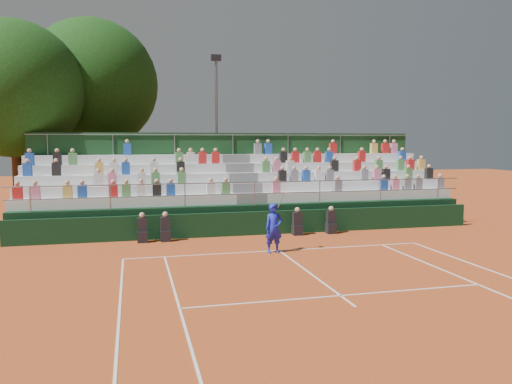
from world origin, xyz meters
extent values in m
plane|color=#B84C1E|center=(0.00, 0.00, 0.00)|extent=(90.00, 90.00, 0.00)
cube|color=white|center=(0.00, 0.00, 0.01)|extent=(11.00, 0.06, 0.01)
cube|color=white|center=(0.00, -3.20, 0.01)|extent=(0.06, 6.40, 0.01)
cube|color=white|center=(0.00, -5.49, 0.01)|extent=(8.22, 0.06, 0.01)
cube|color=black|center=(0.00, 3.20, 0.50)|extent=(20.00, 0.15, 1.00)
cube|color=black|center=(-4.79, 2.75, 0.22)|extent=(0.40, 0.40, 0.44)
cube|color=black|center=(-4.79, 2.75, 0.70)|extent=(0.38, 0.25, 0.55)
sphere|color=tan|center=(-4.79, 2.75, 1.08)|extent=(0.22, 0.22, 0.22)
cube|color=black|center=(-3.89, 2.75, 0.22)|extent=(0.40, 0.40, 0.44)
cube|color=black|center=(-3.89, 2.75, 0.70)|extent=(0.38, 0.25, 0.55)
sphere|color=tan|center=(-3.89, 2.75, 1.08)|extent=(0.22, 0.22, 0.22)
cube|color=black|center=(1.61, 2.75, 0.22)|extent=(0.40, 0.40, 0.44)
cube|color=black|center=(1.61, 2.75, 0.70)|extent=(0.38, 0.25, 0.55)
sphere|color=tan|center=(1.61, 2.75, 1.08)|extent=(0.22, 0.22, 0.22)
cube|color=black|center=(3.14, 2.75, 0.22)|extent=(0.40, 0.40, 0.44)
cube|color=black|center=(3.14, 2.75, 0.70)|extent=(0.38, 0.25, 0.55)
sphere|color=tan|center=(3.14, 2.75, 1.08)|extent=(0.22, 0.22, 0.22)
cube|color=black|center=(0.00, 6.30, 0.60)|extent=(20.00, 5.20, 1.20)
cube|color=silver|center=(-5.35, 4.62, 1.41)|extent=(9.30, 0.85, 0.42)
cube|color=silver|center=(5.35, 4.62, 1.41)|extent=(9.30, 0.85, 0.42)
cube|color=slate|center=(0.00, 4.62, 1.41)|extent=(1.40, 0.85, 0.42)
cube|color=silver|center=(-5.35, 5.47, 1.83)|extent=(9.30, 0.85, 0.42)
cube|color=silver|center=(5.35, 5.47, 1.83)|extent=(9.30, 0.85, 0.42)
cube|color=slate|center=(0.00, 5.47, 1.83)|extent=(1.40, 0.85, 0.42)
cube|color=silver|center=(-5.35, 6.33, 2.25)|extent=(9.30, 0.85, 0.42)
cube|color=silver|center=(5.35, 6.33, 2.25)|extent=(9.30, 0.85, 0.42)
cube|color=slate|center=(0.00, 6.33, 2.25)|extent=(1.40, 0.85, 0.42)
cube|color=silver|center=(-5.35, 7.17, 2.67)|extent=(9.30, 0.85, 0.42)
cube|color=silver|center=(5.35, 7.17, 2.67)|extent=(9.30, 0.85, 0.42)
cube|color=slate|center=(0.00, 7.17, 2.67)|extent=(1.40, 0.85, 0.42)
cube|color=silver|center=(-5.35, 8.03, 3.09)|extent=(9.30, 0.85, 0.42)
cube|color=silver|center=(5.35, 8.03, 3.09)|extent=(9.30, 0.85, 0.42)
cube|color=slate|center=(0.00, 8.03, 3.09)|extent=(1.40, 0.85, 0.42)
cube|color=#173C1C|center=(0.00, 8.55, 2.20)|extent=(20.00, 0.12, 4.40)
cylinder|color=gray|center=(0.00, 3.75, 2.20)|extent=(20.00, 0.05, 0.05)
cylinder|color=gray|center=(0.00, 8.45, 4.30)|extent=(20.00, 0.05, 0.05)
cube|color=red|center=(-9.59, 4.47, 1.90)|extent=(0.36, 0.24, 0.56)
cube|color=pink|center=(-8.93, 4.47, 1.90)|extent=(0.36, 0.24, 0.56)
cube|color=gold|center=(-7.71, 4.47, 1.90)|extent=(0.36, 0.24, 0.56)
cube|color=#1E4CB2|center=(-7.13, 4.47, 1.90)|extent=(0.36, 0.24, 0.56)
cube|color=red|center=(-5.90, 4.47, 1.90)|extent=(0.36, 0.24, 0.56)
cube|color=#4C8C4C|center=(-5.38, 4.47, 1.90)|extent=(0.36, 0.24, 0.56)
cube|color=silver|center=(-4.77, 4.47, 1.90)|extent=(0.36, 0.24, 0.56)
cube|color=black|center=(-4.12, 4.47, 1.90)|extent=(0.36, 0.24, 0.56)
cube|color=#1E4CB2|center=(-3.53, 4.47, 1.90)|extent=(0.36, 0.24, 0.56)
cube|color=silver|center=(-1.80, 4.47, 1.90)|extent=(0.36, 0.24, 0.56)
cube|color=#4C8C4C|center=(-1.13, 4.47, 1.90)|extent=(0.36, 0.24, 0.56)
cube|color=silver|center=(-6.54, 5.32, 2.32)|extent=(0.36, 0.24, 0.56)
cube|color=pink|center=(-5.96, 5.32, 2.32)|extent=(0.36, 0.24, 0.56)
cube|color=silver|center=(-4.71, 5.32, 2.32)|extent=(0.36, 0.24, 0.56)
cube|color=#4C8C4C|center=(-4.12, 5.32, 2.32)|extent=(0.36, 0.24, 0.56)
cube|color=#4C8C4C|center=(-2.97, 5.32, 2.32)|extent=(0.36, 0.24, 0.56)
cube|color=#1E4CB2|center=(-9.51, 6.17, 2.74)|extent=(0.36, 0.24, 0.56)
cube|color=black|center=(-8.34, 6.17, 2.74)|extent=(0.36, 0.24, 0.56)
cube|color=gold|center=(-6.54, 6.17, 2.74)|extent=(0.36, 0.24, 0.56)
cube|color=silver|center=(-5.91, 6.17, 2.74)|extent=(0.36, 0.24, 0.56)
cube|color=#1E4CB2|center=(-5.39, 6.17, 2.74)|extent=(0.36, 0.24, 0.56)
cube|color=silver|center=(-4.16, 6.17, 2.74)|extent=(0.36, 0.24, 0.56)
cube|color=black|center=(-2.93, 6.17, 2.74)|extent=(0.36, 0.24, 0.56)
cube|color=#1E4CB2|center=(-9.55, 7.02, 3.16)|extent=(0.36, 0.24, 0.56)
cube|color=black|center=(-8.39, 7.02, 3.16)|extent=(0.36, 0.24, 0.56)
cube|color=#4C8C4C|center=(-7.73, 7.02, 3.16)|extent=(0.36, 0.24, 0.56)
cube|color=#4C8C4C|center=(-2.92, 7.02, 3.16)|extent=(0.36, 0.24, 0.56)
cube|color=silver|center=(-2.37, 7.02, 3.16)|extent=(0.36, 0.24, 0.56)
cube|color=red|center=(-1.79, 7.02, 3.16)|extent=(0.36, 0.24, 0.56)
cube|color=red|center=(-1.15, 7.02, 3.16)|extent=(0.36, 0.24, 0.56)
cube|color=#1E4CB2|center=(-5.32, 7.88, 3.58)|extent=(0.36, 0.24, 0.56)
cube|color=pink|center=(1.18, 4.47, 1.90)|extent=(0.36, 0.24, 0.56)
cube|color=slate|center=(4.17, 4.47, 1.90)|extent=(0.36, 0.24, 0.56)
cube|color=#1E4CB2|center=(6.53, 4.47, 1.90)|extent=(0.36, 0.24, 0.56)
cube|color=pink|center=(7.14, 4.47, 1.90)|extent=(0.36, 0.24, 0.56)
cube|color=slate|center=(7.78, 4.47, 1.90)|extent=(0.36, 0.24, 0.56)
cube|color=slate|center=(8.38, 4.47, 1.90)|extent=(0.36, 0.24, 0.56)
cube|color=slate|center=(9.58, 4.47, 1.90)|extent=(0.36, 0.24, 0.56)
cube|color=black|center=(1.73, 5.32, 2.32)|extent=(0.36, 0.24, 0.56)
cube|color=slate|center=(2.31, 5.32, 2.32)|extent=(0.36, 0.24, 0.56)
cube|color=#1E4CB2|center=(2.91, 5.32, 2.32)|extent=(0.36, 0.24, 0.56)
cube|color=silver|center=(3.55, 5.32, 2.32)|extent=(0.36, 0.24, 0.56)
cube|color=slate|center=(4.10, 5.32, 2.32)|extent=(0.36, 0.24, 0.56)
cube|color=slate|center=(5.93, 5.32, 2.32)|extent=(0.36, 0.24, 0.56)
cube|color=pink|center=(6.59, 5.32, 2.32)|extent=(0.36, 0.24, 0.56)
cube|color=black|center=(7.11, 5.32, 2.32)|extent=(0.36, 0.24, 0.56)
cube|color=#4C8C4C|center=(8.33, 5.32, 2.32)|extent=(0.36, 0.24, 0.56)
cube|color=black|center=(9.51, 5.32, 2.32)|extent=(0.36, 0.24, 0.56)
cube|color=#4C8C4C|center=(1.15, 6.17, 2.74)|extent=(0.36, 0.24, 0.56)
cube|color=pink|center=(1.70, 6.17, 2.74)|extent=(0.36, 0.24, 0.56)
cube|color=silver|center=(2.38, 6.17, 2.74)|extent=(0.36, 0.24, 0.56)
cube|color=black|center=(4.71, 6.17, 2.74)|extent=(0.36, 0.24, 0.56)
cube|color=red|center=(5.93, 6.17, 2.74)|extent=(0.36, 0.24, 0.56)
cube|color=#4C8C4C|center=(7.14, 6.17, 2.74)|extent=(0.36, 0.24, 0.56)
cube|color=#4C8C4C|center=(8.37, 6.17, 2.74)|extent=(0.36, 0.24, 0.56)
cube|color=red|center=(8.95, 6.17, 2.74)|extent=(0.36, 0.24, 0.56)
cube|color=gold|center=(9.59, 6.17, 2.74)|extent=(0.36, 0.24, 0.56)
cube|color=black|center=(2.30, 7.02, 3.16)|extent=(0.36, 0.24, 0.56)
cube|color=red|center=(2.93, 7.02, 3.16)|extent=(0.36, 0.24, 0.56)
cube|color=#4C8C4C|center=(3.58, 7.02, 3.16)|extent=(0.36, 0.24, 0.56)
cube|color=red|center=(4.13, 7.02, 3.16)|extent=(0.36, 0.24, 0.56)
cube|color=#1E4CB2|center=(4.77, 7.02, 3.16)|extent=(0.36, 0.24, 0.56)
cube|color=red|center=(6.60, 7.02, 3.16)|extent=(0.36, 0.24, 0.56)
cube|color=#1E4CB2|center=(8.97, 7.02, 3.16)|extent=(0.36, 0.24, 0.56)
cube|color=slate|center=(1.19, 7.88, 3.58)|extent=(0.36, 0.24, 0.56)
cube|color=#1E4CB2|center=(1.74, 7.88, 3.58)|extent=(0.36, 0.24, 0.56)
cube|color=red|center=(5.33, 7.88, 3.58)|extent=(0.36, 0.24, 0.56)
cube|color=gold|center=(7.73, 7.88, 3.58)|extent=(0.36, 0.24, 0.56)
cube|color=red|center=(8.39, 7.88, 3.58)|extent=(0.36, 0.24, 0.56)
cube|color=pink|center=(8.93, 7.88, 3.58)|extent=(0.36, 0.24, 0.56)
imported|color=#1A22C4|center=(-0.28, -0.26, 0.88)|extent=(0.67, 0.46, 1.76)
cylinder|color=gray|center=(-0.03, -0.26, 1.85)|extent=(0.26, 0.03, 0.51)
cylinder|color=#E5D866|center=(0.12, -0.26, 2.15)|extent=(0.26, 0.28, 0.14)
cylinder|color=#382214|center=(-10.89, 10.97, 1.91)|extent=(0.50, 0.50, 3.82)
sphere|color=black|center=(-10.89, 10.97, 6.61)|extent=(6.98, 6.98, 6.98)
cylinder|color=#382214|center=(-7.29, 14.55, 2.13)|extent=(0.50, 0.50, 4.27)
sphere|color=black|center=(-7.29, 14.55, 7.34)|extent=(7.68, 7.68, 7.68)
cylinder|color=gray|center=(-0.14, 12.69, 4.35)|extent=(0.16, 0.16, 8.71)
cube|color=black|center=(-0.14, 12.69, 8.88)|extent=(0.60, 0.25, 0.35)
camera|label=1|loc=(-5.13, -17.06, 3.95)|focal=35.00mm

